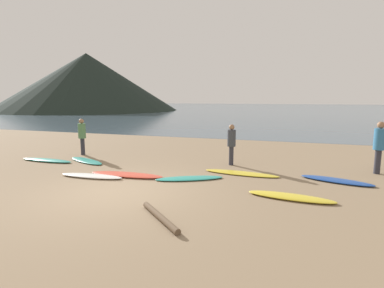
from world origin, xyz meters
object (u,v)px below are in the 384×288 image
(surfboard_5, at_px, (241,173))
(driftwood_log, at_px, (160,217))
(surfboard_2, at_px, (91,176))
(surfboard_1, at_px, (86,161))
(person_3, at_px, (82,134))
(surfboard_0, at_px, (47,160))
(person_2, at_px, (231,141))
(surfboard_6, at_px, (291,197))
(surfboard_4, at_px, (189,178))
(person_0, at_px, (379,143))
(surfboard_7, at_px, (336,180))
(surfboard_3, at_px, (127,175))

(surfboard_5, bearing_deg, driftwood_log, -97.83)
(surfboard_2, xyz_separation_m, surfboard_5, (4.48, 1.92, -0.01))
(driftwood_log, bearing_deg, surfboard_5, 77.27)
(surfboard_1, relative_size, person_3, 1.30)
(surfboard_0, height_order, surfboard_2, surfboard_0)
(person_2, relative_size, person_3, 0.96)
(surfboard_5, bearing_deg, surfboard_6, -47.47)
(surfboard_5, bearing_deg, surfboard_4, -135.92)
(surfboard_2, bearing_deg, person_0, 18.14)
(surfboard_7, xyz_separation_m, person_0, (1.40, 1.52, 0.99))
(person_0, bearing_deg, surfboard_2, -13.78)
(surfboard_0, bearing_deg, person_3, 75.48)
(surfboard_0, height_order, surfboard_3, same)
(surfboard_7, bearing_deg, person_0, 64.28)
(surfboard_2, bearing_deg, person_3, 128.06)
(person_2, xyz_separation_m, person_3, (-6.65, -0.05, 0.04))
(surfboard_4, bearing_deg, surfboard_1, 138.52)
(surfboard_5, bearing_deg, person_2, 119.87)
(surfboard_2, distance_m, person_2, 5.10)
(surfboard_3, xyz_separation_m, surfboard_6, (5.08, -0.64, -0.00))
(surfboard_1, bearing_deg, driftwood_log, -16.58)
(surfboard_4, height_order, driftwood_log, driftwood_log)
(surfboard_4, xyz_separation_m, person_2, (0.83, 2.44, 0.87))
(surfboard_3, relative_size, surfboard_7, 1.22)
(surfboard_1, height_order, surfboard_3, surfboard_3)
(surfboard_4, height_order, surfboard_6, surfboard_6)
(surfboard_7, bearing_deg, surfboard_4, -147.99)
(driftwood_log, bearing_deg, surfboard_6, 41.50)
(surfboard_1, bearing_deg, surfboard_2, -25.65)
(surfboard_1, height_order, person_0, person_0)
(surfboard_4, bearing_deg, surfboard_3, 160.10)
(surfboard_1, xyz_separation_m, surfboard_3, (2.68, -1.46, 0.01))
(surfboard_3, xyz_separation_m, person_0, (7.78, 2.94, 0.98))
(surfboard_6, bearing_deg, surfboard_7, 64.23)
(surfboard_2, bearing_deg, surfboard_4, 10.80)
(surfboard_3, xyz_separation_m, driftwood_log, (2.50, -2.92, 0.02))
(person_0, xyz_separation_m, person_3, (-11.53, -0.28, -0.09))
(surfboard_3, distance_m, surfboard_7, 6.53)
(surfboard_4, relative_size, surfboard_5, 0.85)
(surfboard_7, height_order, person_0, person_0)
(person_2, bearing_deg, surfboard_0, -166.91)
(surfboard_4, bearing_deg, surfboard_2, 166.73)
(surfboard_5, xyz_separation_m, driftwood_log, (-0.98, -4.35, 0.03))
(person_0, height_order, person_3, person_0)
(surfboard_1, height_order, person_2, person_2)
(surfboard_5, height_order, person_3, person_3)
(surfboard_2, relative_size, person_0, 1.23)
(surfboard_1, height_order, driftwood_log, driftwood_log)
(surfboard_2, distance_m, person_3, 4.29)
(surfboard_1, xyz_separation_m, driftwood_log, (5.18, -4.38, 0.02))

